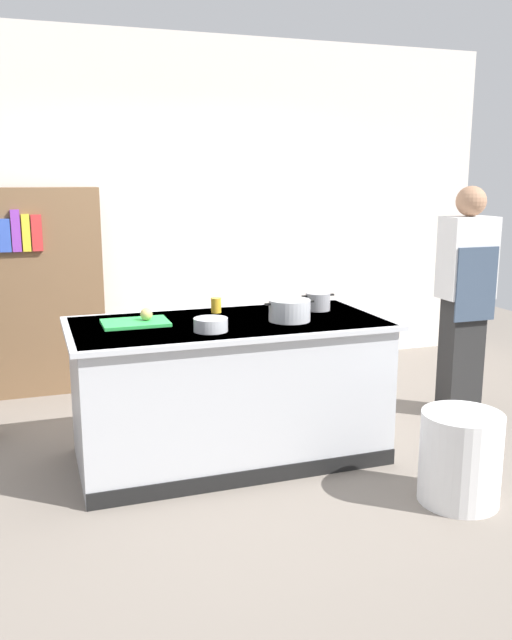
% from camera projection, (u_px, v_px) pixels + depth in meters
% --- Properties ---
extents(ground_plane, '(10.00, 10.00, 0.00)m').
position_uv_depth(ground_plane, '(230.00, 456.00, 4.35)').
color(ground_plane, slate).
extents(back_wall, '(6.40, 0.12, 3.00)m').
position_uv_depth(back_wall, '(161.00, 209.00, 5.97)').
color(back_wall, silver).
rests_on(back_wall, ground_plane).
extents(counter_island, '(1.98, 0.98, 0.90)m').
position_uv_depth(counter_island, '(229.00, 388.00, 4.25)').
color(counter_island, '#B7BABF').
rests_on(counter_island, ground_plane).
extents(cutting_board, '(0.40, 0.28, 0.02)m').
position_uv_depth(cutting_board, '(135.00, 323.00, 4.07)').
color(cutting_board, green).
rests_on(cutting_board, counter_island).
extents(onion, '(0.08, 0.08, 0.08)m').
position_uv_depth(onion, '(146.00, 314.00, 4.09)').
color(onion, tan).
rests_on(onion, cutting_board).
extents(stock_pot, '(0.33, 0.26, 0.13)m').
position_uv_depth(stock_pot, '(290.00, 310.00, 4.16)').
color(stock_pot, '#B7BABF').
rests_on(stock_pot, counter_island).
extents(sauce_pan, '(0.23, 0.17, 0.12)m').
position_uv_depth(sauce_pan, '(318.00, 301.00, 4.49)').
color(sauce_pan, '#99999E').
rests_on(sauce_pan, counter_island).
extents(mixing_bowl, '(0.20, 0.20, 0.08)m').
position_uv_depth(mixing_bowl, '(211.00, 325.00, 3.88)').
color(mixing_bowl, '#B7BABF').
rests_on(mixing_bowl, counter_island).
extents(juice_cup, '(0.07, 0.07, 0.10)m').
position_uv_depth(juice_cup, '(217.00, 305.00, 4.41)').
color(juice_cup, yellow).
rests_on(juice_cup, counter_island).
extents(trash_bin, '(0.45, 0.45, 0.52)m').
position_uv_depth(trash_bin, '(460.00, 458.00, 3.69)').
color(trash_bin, white).
rests_on(trash_bin, ground_plane).
extents(person_chef, '(0.38, 0.25, 1.72)m').
position_uv_depth(person_chef, '(465.00, 296.00, 4.96)').
color(person_chef, '#262626').
rests_on(person_chef, ground_plane).
extents(bookshelf, '(1.10, 0.31, 1.70)m').
position_uv_depth(bookshelf, '(34.00, 292.00, 5.47)').
color(bookshelf, brown).
rests_on(bookshelf, ground_plane).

